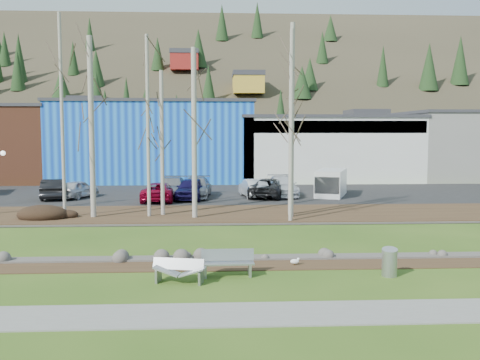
{
  "coord_description": "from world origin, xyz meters",
  "views": [
    {
      "loc": [
        0.04,
        -18.03,
        5.11
      ],
      "look_at": [
        1.52,
        10.92,
        2.5
      ],
      "focal_mm": 40.0,
      "sensor_mm": 36.0,
      "label": 1
    }
  ],
  "objects": [
    {
      "name": "birch_2",
      "position": [
        -6.96,
        13.38,
        5.37
      ],
      "size": [
        0.31,
        0.31,
        10.44
      ],
      "color": "#BBB7AA",
      "rests_on": "far_bank"
    },
    {
      "name": "dirt_strip",
      "position": [
        0.0,
        2.1,
        0.01
      ],
      "size": [
        80.0,
        1.8,
        0.03
      ],
      "primitive_type": "cube",
      "color": "#382616",
      "rests_on": "ground"
    },
    {
      "name": "van_white",
      "position": [
        9.2,
        22.88,
        1.16
      ],
      "size": [
        3.43,
        5.04,
        2.04
      ],
      "rotation": [
        0.0,
        0.0,
        -0.35
      ],
      "color": "white",
      "rests_on": "parking_lot"
    },
    {
      "name": "birch_6",
      "position": [
        4.38,
        11.48,
        5.43
      ],
      "size": [
        0.21,
        0.21,
        10.57
      ],
      "color": "#BBB7AA",
      "rests_on": "far_bank"
    },
    {
      "name": "car_6",
      "position": [
        4.35,
        22.35,
        0.86
      ],
      "size": [
        3.88,
        5.69,
        1.45
      ],
      "primitive_type": "imported",
      "rotation": [
        0.0,
        0.0,
        2.83
      ],
      "color": "#242426",
      "rests_on": "parking_lot"
    },
    {
      "name": "birch_4",
      "position": [
        -1.02,
        12.91,
        5.03
      ],
      "size": [
        0.3,
        0.3,
        9.75
      ],
      "color": "#BBB7AA",
      "rests_on": "far_bank"
    },
    {
      "name": "car_5",
      "position": [
        3.13,
        22.45,
        0.85
      ],
      "size": [
        2.14,
        4.49,
        1.42
      ],
      "primitive_type": "imported",
      "rotation": [
        0.0,
        0.0,
        3.29
      ],
      "color": "silver",
      "rests_on": "parking_lot"
    },
    {
      "name": "near_bank_rocks",
      "position": [
        0.0,
        3.1,
        0.0
      ],
      "size": [
        80.0,
        0.8,
        0.5
      ],
      "primitive_type": null,
      "color": "#47423D",
      "rests_on": "ground"
    },
    {
      "name": "car_2",
      "position": [
        -3.84,
        20.51,
        0.81
      ],
      "size": [
        2.3,
        4.87,
        1.34
      ],
      "primitive_type": "imported",
      "rotation": [
        0.0,
        0.0,
        3.13
      ],
      "color": "maroon",
      "rests_on": "parking_lot"
    },
    {
      "name": "dirt_mound",
      "position": [
        -9.8,
        13.01,
        0.43
      ],
      "size": [
        2.88,
        2.03,
        0.56
      ],
      "primitive_type": "ellipsoid",
      "color": "black",
      "rests_on": "far_bank"
    },
    {
      "name": "car_3",
      "position": [
        -1.25,
        22.63,
        0.9
      ],
      "size": [
        2.49,
        5.36,
        1.52
      ],
      "primitive_type": "imported",
      "rotation": [
        0.0,
        0.0,
        -0.07
      ],
      "color": "gray",
      "rests_on": "parking_lot"
    },
    {
      "name": "birch_5",
      "position": [
        -2.97,
        14.0,
        4.44
      ],
      "size": [
        0.23,
        0.23,
        8.58
      ],
      "color": "#BBB7AA",
      "rests_on": "far_bank"
    },
    {
      "name": "litter_bin",
      "position": [
        6.29,
        0.28,
        0.46
      ],
      "size": [
        0.66,
        0.66,
        0.92
      ],
      "primitive_type": "cylinder",
      "rotation": [
        0.0,
        0.0,
        -0.3
      ],
      "color": "#9FA1A3",
      "rests_on": "ground"
    },
    {
      "name": "hillside",
      "position": [
        0.0,
        84.0,
        17.5
      ],
      "size": [
        160.0,
        72.0,
        35.0
      ],
      "primitive_type": null,
      "color": "#322D1D",
      "rests_on": "ground"
    },
    {
      "name": "bench_damaged",
      "position": [
        -1.12,
        -0.12,
        0.4
      ],
      "size": [
        1.86,
        0.93,
        0.79
      ],
      "rotation": [
        0.0,
        0.0,
        -0.21
      ],
      "color": "#9FA1A3",
      "rests_on": "ground"
    },
    {
      "name": "seagull",
      "position": [
        3.18,
        1.96,
        0.16
      ],
      "size": [
        0.41,
        0.19,
        0.3
      ],
      "rotation": [
        0.0,
        0.0,
        0.23
      ],
      "color": "gold",
      "rests_on": "ground"
    },
    {
      "name": "car_4",
      "position": [
        -1.62,
        21.37,
        0.93
      ],
      "size": [
        2.41,
        4.82,
        1.58
      ],
      "primitive_type": "imported",
      "rotation": [
        0.0,
        0.0,
        -0.12
      ],
      "color": "#171146",
      "rests_on": "parking_lot"
    },
    {
      "name": "birch_7",
      "position": [
        4.64,
        12.91,
        5.75
      ],
      "size": [
        0.27,
        0.27,
        11.19
      ],
      "color": "#BBB7AA",
      "rests_on": "far_bank"
    },
    {
      "name": "river",
      "position": [
        0.0,
        7.2,
        0.0
      ],
      "size": [
        80.0,
        8.0,
        0.9
      ],
      "primitive_type": null,
      "color": "black",
      "rests_on": "ground"
    },
    {
      "name": "bench_intact",
      "position": [
        0.55,
        0.6,
        0.47
      ],
      "size": [
        1.9,
        0.63,
        0.95
      ],
      "rotation": [
        0.0,
        0.0,
        0.03
      ],
      "color": "#9FA1A3",
      "rests_on": "ground"
    },
    {
      "name": "building_grey",
      "position": [
        28.0,
        39.0,
        3.66
      ],
      "size": [
        14.28,
        12.24,
        7.3
      ],
      "color": "gray",
      "rests_on": "ground"
    },
    {
      "name": "birch_8",
      "position": [
        4.69,
        13.69,
        4.96
      ],
      "size": [
        0.24,
        0.24,
        9.62
      ],
      "color": "#BBB7AA",
      "rests_on": "far_bank"
    },
    {
      "name": "birch_1",
      "position": [
        -8.64,
        13.43,
        6.02
      ],
      "size": [
        0.19,
        0.19,
        11.74
      ],
      "color": "#BBB7AA",
      "rests_on": "far_bank"
    },
    {
      "name": "ground",
      "position": [
        0.0,
        0.0,
        0.0
      ],
      "size": [
        200.0,
        200.0,
        0.0
      ],
      "primitive_type": "plane",
      "color": "#2F5015",
      "rests_on": "ground"
    },
    {
      "name": "birch_3",
      "position": [
        -3.74,
        13.53,
        5.44
      ],
      "size": [
        0.21,
        0.21,
        10.57
      ],
      "color": "#BBB7AA",
      "rests_on": "far_bank"
    },
    {
      "name": "parking_lot",
      "position": [
        0.0,
        25.0,
        0.07
      ],
      "size": [
        80.0,
        14.0,
        0.14
      ],
      "primitive_type": "cube",
      "color": "black",
      "rests_on": "ground"
    },
    {
      "name": "car_7",
      "position": [
        5.43,
        23.14,
        0.91
      ],
      "size": [
        2.2,
        5.33,
        1.54
      ],
      "primitive_type": "imported",
      "rotation": [
        0.0,
        0.0,
        -0.01
      ],
      "color": "silver",
      "rests_on": "parking_lot"
    },
    {
      "name": "far_bank",
      "position": [
        0.0,
        14.5,
        0.07
      ],
      "size": [
        80.0,
        7.0,
        0.15
      ],
      "primitive_type": "cube",
      "color": "#382616",
      "rests_on": "ground"
    },
    {
      "name": "car_8",
      "position": [
        -3.1,
        22.63,
        0.9
      ],
      "size": [
        2.49,
        5.36,
        1.52
      ],
      "primitive_type": "imported",
      "rotation": [
        0.0,
        0.0,
        -0.07
      ],
      "color": "gray",
      "rests_on": "parking_lot"
    },
    {
      "name": "far_bank_rocks",
      "position": [
        0.0,
        11.3,
        0.0
      ],
      "size": [
        80.0,
        0.8,
        0.46
      ],
      "primitive_type": null,
      "color": "#47423D",
      "rests_on": "ground"
    },
    {
      "name": "footpath",
      "position": [
        0.0,
        -3.5,
        0.02
      ],
      "size": [
        80.0,
        2.0,
        0.04
      ],
      "primitive_type": "cube",
      "color": "slate",
      "rests_on": "ground"
    },
    {
      "name": "car_1",
      "position": [
        -11.85,
        22.26,
        0.88
      ],
      "size": [
        2.44,
        4.73,
        1.48
      ],
      "primitive_type": "imported",
      "rotation": [
        0.0,
        0.0,
        3.34
      ],
      "color": "black",
      "rests_on": "parking_lot"
    },
    {
      "name": "car_0",
      "position": [
        -10.17,
        22.65,
        0.82
      ],
      "size": [
        2.84,
        4.28,
        1.36
      ],
      "primitive_type": "imported",
      "rotation": [
        0.0,
        0.0,
        2.8
      ],
      "color": "silver",
      "rests_on": "parking_lot"
    },
    {
      "name": "building_blue",
      "position": [
        -6.0,
        39.0,
        4.16
      ],
      "size": [
        20.4,
        12.24,
        8.3
      ],
      "color": "#1040B7",
      "rests_on": "ground"
    },
    {
      "name": "building_white",
      "position": [
        12.0,
        38.98,
        3.41
      ],
      "size": [
        18.36,
        12.24,
        6.8
      ],
      "color": "silver",
      "rests_on": "ground"
    }
  ]
}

